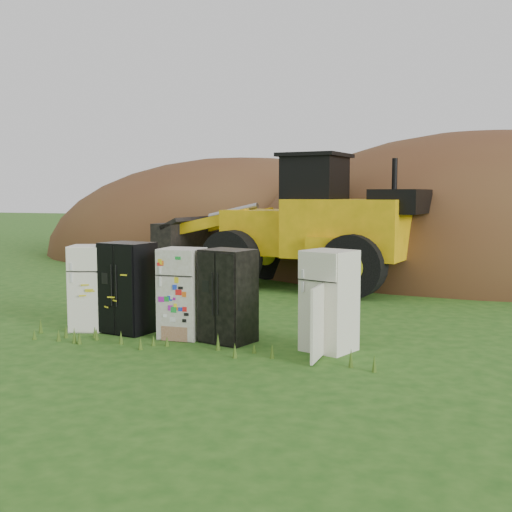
{
  "coord_description": "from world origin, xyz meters",
  "views": [
    {
      "loc": [
        4.76,
        -10.29,
        2.61
      ],
      "look_at": [
        0.19,
        2.0,
        1.33
      ],
      "focal_mm": 45.0,
      "sensor_mm": 36.0,
      "label": 1
    }
  ],
  "objects_px": {
    "fridge_dark_mid": "(228,296)",
    "fridge_open_door": "(329,301)",
    "fridge_black_side": "(128,288)",
    "fridge_sticker": "(182,293)",
    "wheel_loader": "(284,221)",
    "fridge_leftmost": "(91,288)"
  },
  "relations": [
    {
      "from": "fridge_dark_mid",
      "to": "fridge_open_door",
      "type": "height_order",
      "value": "fridge_open_door"
    },
    {
      "from": "fridge_black_side",
      "to": "fridge_dark_mid",
      "type": "relative_size",
      "value": 1.04
    },
    {
      "from": "fridge_sticker",
      "to": "wheel_loader",
      "type": "bearing_deg",
      "value": 89.82
    },
    {
      "from": "fridge_sticker",
      "to": "wheel_loader",
      "type": "distance_m",
      "value": 7.01
    },
    {
      "from": "fridge_black_side",
      "to": "fridge_sticker",
      "type": "xyz_separation_m",
      "value": [
        1.16,
        -0.04,
        -0.03
      ]
    },
    {
      "from": "fridge_open_door",
      "to": "fridge_leftmost",
      "type": "bearing_deg",
      "value": -161.1
    },
    {
      "from": "fridge_sticker",
      "to": "fridge_dark_mid",
      "type": "bearing_deg",
      "value": -4.18
    },
    {
      "from": "wheel_loader",
      "to": "fridge_black_side",
      "type": "bearing_deg",
      "value": -89.59
    },
    {
      "from": "fridge_dark_mid",
      "to": "fridge_open_door",
      "type": "xyz_separation_m",
      "value": [
        1.82,
        0.0,
        0.02
      ]
    },
    {
      "from": "wheel_loader",
      "to": "fridge_dark_mid",
      "type": "bearing_deg",
      "value": -72.56
    },
    {
      "from": "fridge_dark_mid",
      "to": "wheel_loader",
      "type": "relative_size",
      "value": 0.21
    },
    {
      "from": "fridge_black_side",
      "to": "fridge_open_door",
      "type": "distance_m",
      "value": 3.89
    },
    {
      "from": "fridge_leftmost",
      "to": "fridge_black_side",
      "type": "distance_m",
      "value": 0.8
    },
    {
      "from": "fridge_leftmost",
      "to": "fridge_dark_mid",
      "type": "distance_m",
      "value": 2.88
    },
    {
      "from": "fridge_leftmost",
      "to": "fridge_sticker",
      "type": "bearing_deg",
      "value": -20.2
    },
    {
      "from": "fridge_sticker",
      "to": "fridge_dark_mid",
      "type": "xyz_separation_m",
      "value": [
        0.92,
        -0.02,
        0.0
      ]
    },
    {
      "from": "fridge_sticker",
      "to": "fridge_leftmost",
      "type": "bearing_deg",
      "value": 177.16
    },
    {
      "from": "fridge_sticker",
      "to": "fridge_open_door",
      "type": "bearing_deg",
      "value": -3.14
    },
    {
      "from": "fridge_sticker",
      "to": "fridge_open_door",
      "type": "height_order",
      "value": "fridge_open_door"
    },
    {
      "from": "fridge_black_side",
      "to": "wheel_loader",
      "type": "distance_m",
      "value": 7.01
    },
    {
      "from": "fridge_black_side",
      "to": "fridge_open_door",
      "type": "bearing_deg",
      "value": 8.12
    },
    {
      "from": "fridge_leftmost",
      "to": "fridge_sticker",
      "type": "distance_m",
      "value": 1.96
    }
  ]
}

